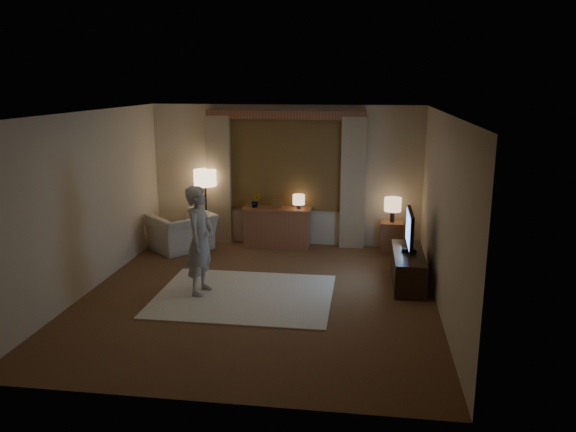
% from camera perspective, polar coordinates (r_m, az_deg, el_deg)
% --- Properties ---
extents(room, '(5.04, 5.54, 2.64)m').
position_cam_1_polar(room, '(8.24, -2.47, 1.79)').
color(room, brown).
rests_on(room, ground).
extents(rug, '(2.50, 2.00, 0.02)m').
position_cam_1_polar(rug, '(8.16, -4.46, -8.06)').
color(rug, white).
rests_on(rug, floor).
extents(sideboard, '(1.20, 0.40, 0.70)m').
position_cam_1_polar(sideboard, '(10.40, -1.10, -1.27)').
color(sideboard, brown).
rests_on(sideboard, floor).
extents(picture_frame, '(0.16, 0.02, 0.20)m').
position_cam_1_polar(picture_frame, '(10.30, -1.12, 1.15)').
color(picture_frame, brown).
rests_on(picture_frame, sideboard).
extents(plant, '(0.17, 0.13, 0.30)m').
position_cam_1_polar(plant, '(10.35, -3.30, 1.49)').
color(plant, '#999999').
rests_on(plant, sideboard).
extents(table_lamp_sideboard, '(0.22, 0.22, 0.30)m').
position_cam_1_polar(table_lamp_sideboard, '(10.22, 1.10, 1.62)').
color(table_lamp_sideboard, black).
rests_on(table_lamp_sideboard, sideboard).
extents(floor_lamp, '(0.41, 0.41, 1.42)m').
position_cam_1_polar(floor_lamp, '(10.50, -8.41, 3.44)').
color(floor_lamp, black).
rests_on(floor_lamp, floor).
extents(armchair, '(1.36, 1.37, 0.67)m').
position_cam_1_polar(armchair, '(10.39, -10.67, -1.62)').
color(armchair, beige).
rests_on(armchair, floor).
extents(side_table, '(0.40, 0.40, 0.56)m').
position_cam_1_polar(side_table, '(10.26, 10.46, -2.11)').
color(side_table, brown).
rests_on(side_table, floor).
extents(table_lamp_side, '(0.30, 0.30, 0.44)m').
position_cam_1_polar(table_lamp_side, '(10.12, 10.60, 1.09)').
color(table_lamp_side, black).
rests_on(table_lamp_side, side_table).
extents(tv_stand, '(0.45, 1.40, 0.50)m').
position_cam_1_polar(tv_stand, '(8.73, 12.08, -5.20)').
color(tv_stand, black).
rests_on(tv_stand, floor).
extents(tv, '(0.22, 0.88, 0.64)m').
position_cam_1_polar(tv, '(8.56, 12.27, -1.38)').
color(tv, black).
rests_on(tv, tv_stand).
extents(person, '(0.44, 0.61, 1.57)m').
position_cam_1_polar(person, '(8.08, -8.92, -2.46)').
color(person, '#A8A39B').
rests_on(person, rug).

